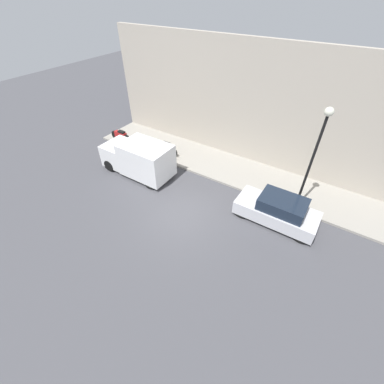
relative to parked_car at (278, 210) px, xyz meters
name	(u,v)px	position (x,y,z in m)	size (l,w,h in m)	color
ground_plane	(181,214)	(-2.17, 4.16, -0.68)	(60.00, 60.00, 0.00)	#47474C
sidewalk	(225,167)	(2.74, 4.16, -0.62)	(3.15, 18.72, 0.13)	gray
building_facade	(244,105)	(4.47, 4.16, 2.82)	(0.30, 18.72, 7.01)	#B2A899
parked_car	(278,210)	(0.00, 0.00, 0.00)	(1.64, 3.86, 1.45)	silver
delivery_van	(138,158)	(-0.55, 8.35, 0.38)	(1.93, 4.42, 2.10)	white
scooter_silver	(165,147)	(1.94, 8.30, -0.11)	(0.30, 1.98, 0.82)	#B7B7BF
motorcycle_red	(121,136)	(1.53, 11.94, -0.10)	(0.30, 1.81, 0.84)	#B21E1E
streetlamp	(317,145)	(1.41, -0.59, 3.05)	(0.38, 0.38, 5.28)	black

